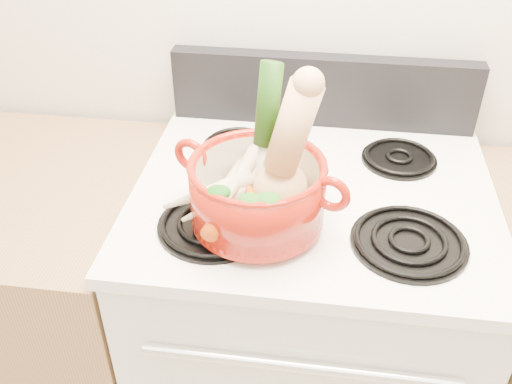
# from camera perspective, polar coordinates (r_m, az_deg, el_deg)

# --- Properties ---
(stove_body) EXTENTS (0.76, 0.65, 0.92)m
(stove_body) POSITION_cam_1_polar(r_m,az_deg,el_deg) (1.58, 4.72, -14.24)
(stove_body) COLOR silver
(stove_body) RESTS_ON floor
(cooktop) EXTENTS (0.78, 0.67, 0.03)m
(cooktop) POSITION_cam_1_polar(r_m,az_deg,el_deg) (1.26, 5.77, -0.19)
(cooktop) COLOR white
(cooktop) RESTS_ON stove_body
(control_backsplash) EXTENTS (0.76, 0.05, 0.18)m
(control_backsplash) POSITION_cam_1_polar(r_m,az_deg,el_deg) (1.46, 6.71, 10.05)
(control_backsplash) COLOR black
(control_backsplash) RESTS_ON cooktop
(oven_handle) EXTENTS (0.60, 0.02, 0.02)m
(oven_handle) POSITION_cam_1_polar(r_m,az_deg,el_deg) (1.12, 4.23, -16.99)
(oven_handle) COLOR silver
(oven_handle) RESTS_ON stove_body
(burner_front_left) EXTENTS (0.22, 0.22, 0.02)m
(burner_front_left) POSITION_cam_1_polar(r_m,az_deg,el_deg) (1.13, -4.26, -3.15)
(burner_front_left) COLOR black
(burner_front_left) RESTS_ON cooktop
(burner_front_right) EXTENTS (0.22, 0.22, 0.02)m
(burner_front_right) POSITION_cam_1_polar(r_m,az_deg,el_deg) (1.13, 15.06, -4.74)
(burner_front_right) COLOR black
(burner_front_right) RESTS_ON cooktop
(burner_back_left) EXTENTS (0.17, 0.17, 0.02)m
(burner_back_left) POSITION_cam_1_polar(r_m,az_deg,el_deg) (1.37, -1.77, 4.67)
(burner_back_left) COLOR black
(burner_back_left) RESTS_ON cooktop
(burner_back_right) EXTENTS (0.17, 0.17, 0.02)m
(burner_back_right) POSITION_cam_1_polar(r_m,az_deg,el_deg) (1.37, 14.13, 3.39)
(burner_back_right) COLOR black
(burner_back_right) RESTS_ON cooktop
(dutch_oven) EXTENTS (0.33, 0.33, 0.13)m
(dutch_oven) POSITION_cam_1_polar(r_m,az_deg,el_deg) (1.09, 0.15, -0.03)
(dutch_oven) COLOR maroon
(dutch_oven) RESTS_ON burner_front_left
(pot_handle_left) EXTENTS (0.07, 0.04, 0.07)m
(pot_handle_left) POSITION_cam_1_polar(r_m,az_deg,el_deg) (1.13, -6.56, 3.71)
(pot_handle_left) COLOR maroon
(pot_handle_left) RESTS_ON dutch_oven
(pot_handle_right) EXTENTS (0.07, 0.04, 0.07)m
(pot_handle_right) POSITION_cam_1_polar(r_m,az_deg,el_deg) (1.02, 7.55, -0.19)
(pot_handle_right) COLOR maroon
(pot_handle_right) RESTS_ON dutch_oven
(squash) EXTENTS (0.20, 0.16, 0.29)m
(squash) POSITION_cam_1_polar(r_m,az_deg,el_deg) (1.04, 2.58, 4.38)
(squash) COLOR #E4A774
(squash) RESTS_ON dutch_oven
(leek) EXTENTS (0.07, 0.11, 0.29)m
(leek) POSITION_cam_1_polar(r_m,az_deg,el_deg) (1.06, 1.09, 5.78)
(leek) COLOR silver
(leek) RESTS_ON dutch_oven
(ginger) EXTENTS (0.09, 0.07, 0.05)m
(ginger) POSITION_cam_1_polar(r_m,az_deg,el_deg) (1.14, 2.50, 0.98)
(ginger) COLOR tan
(ginger) RESTS_ON dutch_oven
(parsnip_0) EXTENTS (0.11, 0.22, 0.06)m
(parsnip_0) POSITION_cam_1_polar(r_m,az_deg,el_deg) (1.14, -2.65, 1.01)
(parsnip_0) COLOR beige
(parsnip_0) RESTS_ON dutch_oven
(parsnip_1) EXTENTS (0.18, 0.16, 0.06)m
(parsnip_1) POSITION_cam_1_polar(r_m,az_deg,el_deg) (1.10, -2.99, -0.46)
(parsnip_1) COLOR beige
(parsnip_1) RESTS_ON dutch_oven
(parsnip_2) EXTENTS (0.09, 0.21, 0.06)m
(parsnip_2) POSITION_cam_1_polar(r_m,az_deg,el_deg) (1.13, -0.40, 1.31)
(parsnip_2) COLOR beige
(parsnip_2) RESTS_ON dutch_oven
(parsnip_3) EXTENTS (0.18, 0.12, 0.06)m
(parsnip_3) POSITION_cam_1_polar(r_m,az_deg,el_deg) (1.10, -4.85, 0.12)
(parsnip_3) COLOR #EEE7C2
(parsnip_3) RESTS_ON dutch_oven
(parsnip_4) EXTENTS (0.10, 0.23, 0.06)m
(parsnip_4) POSITION_cam_1_polar(r_m,az_deg,el_deg) (1.12, -1.35, 2.00)
(parsnip_4) COLOR beige
(parsnip_4) RESTS_ON dutch_oven
(carrot_0) EXTENTS (0.05, 0.17, 0.05)m
(carrot_0) POSITION_cam_1_polar(r_m,az_deg,el_deg) (1.07, -0.49, -2.14)
(carrot_0) COLOR #B93409
(carrot_0) RESTS_ON dutch_oven
(carrot_1) EXTENTS (0.06, 0.16, 0.05)m
(carrot_1) POSITION_cam_1_polar(r_m,az_deg,el_deg) (1.07, -3.27, -1.69)
(carrot_1) COLOR #BF5109
(carrot_1) RESTS_ON dutch_oven
(carrot_2) EXTENTS (0.11, 0.18, 0.05)m
(carrot_2) POSITION_cam_1_polar(r_m,az_deg,el_deg) (1.08, -0.21, -1.02)
(carrot_2) COLOR #D4560A
(carrot_2) RESTS_ON dutch_oven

